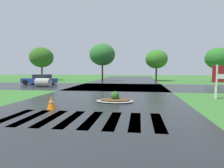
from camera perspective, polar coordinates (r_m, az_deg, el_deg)
name	(u,v)px	position (r m, az deg, el deg)	size (l,w,h in m)	color
asphalt_roadway	(104,99)	(13.64, -2.35, -4.47)	(10.58, 80.00, 0.01)	#232628
asphalt_cross_road	(118,87)	(22.93, 1.86, -0.81)	(90.00, 9.53, 0.01)	#232628
crosswalk_stripes	(81,119)	(8.55, -8.82, -9.96)	(6.75, 2.98, 0.01)	white
median_island	(115,99)	(12.68, 0.87, -4.47)	(2.41, 1.63, 0.68)	#9E9B93
car_silver_hatch	(40,80)	(28.34, -20.06, 1.18)	(4.43, 2.18, 1.33)	navy
drainage_pipe_stack	(43,82)	(24.35, -19.22, 0.42)	(1.72, 1.05, 1.00)	#9E9B93
traffic_cone	(51,103)	(10.76, -17.08, -5.20)	(0.46, 0.46, 0.72)	orange
background_treeline	(146,57)	(33.41, 9.77, 7.59)	(44.19, 5.51, 6.24)	#4C3823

